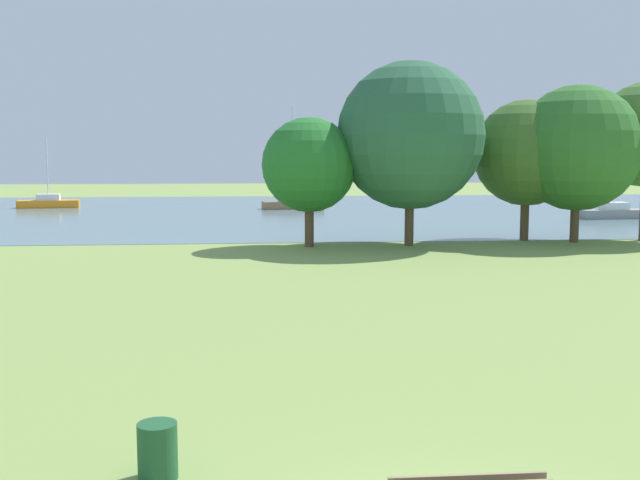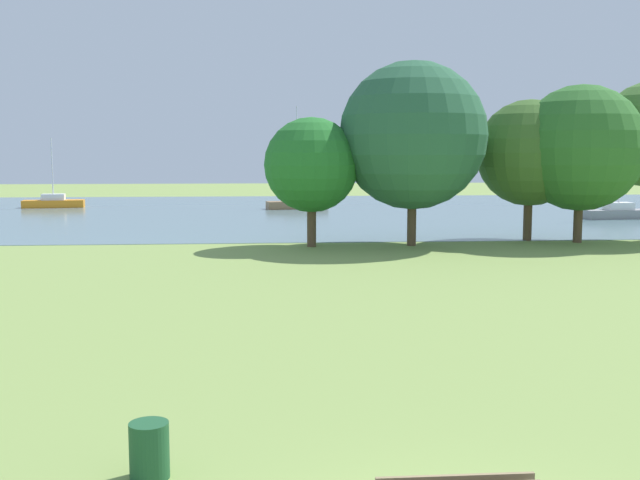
# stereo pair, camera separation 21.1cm
# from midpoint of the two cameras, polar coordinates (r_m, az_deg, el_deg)

# --- Properties ---
(ground_plane) EXTENTS (160.00, 160.00, 0.00)m
(ground_plane) POSITION_cam_midpoint_polar(r_m,az_deg,el_deg) (30.29, -0.20, -2.03)
(ground_plane) COLOR #7F994C
(litter_bin) EXTENTS (0.56, 0.56, 0.80)m
(litter_bin) POSITION_cam_midpoint_polar(r_m,az_deg,el_deg) (11.32, -12.11, -15.13)
(litter_bin) COLOR #1E512D
(litter_bin) RESTS_ON ground
(water_surface) EXTENTS (140.00, 40.00, 0.02)m
(water_surface) POSITION_cam_midpoint_polar(r_m,az_deg,el_deg) (58.08, -2.28, 2.14)
(water_surface) COLOR slate
(water_surface) RESTS_ON ground
(sailboat_orange) EXTENTS (4.95, 2.09, 5.64)m
(sailboat_orange) POSITION_cam_midpoint_polar(r_m,az_deg,el_deg) (65.91, -19.22, 2.69)
(sailboat_orange) COLOR orange
(sailboat_orange) RESTS_ON water_surface
(sailboat_gray) EXTENTS (4.90, 1.86, 8.02)m
(sailboat_gray) POSITION_cam_midpoint_polar(r_m,az_deg,el_deg) (55.79, 21.52, 1.97)
(sailboat_gray) COLOR gray
(sailboat_gray) RESTS_ON water_surface
(sailboat_brown) EXTENTS (4.98, 2.27, 8.08)m
(sailboat_brown) POSITION_cam_midpoint_polar(r_m,az_deg,el_deg) (60.83, -1.64, 2.78)
(sailboat_brown) COLOR brown
(sailboat_brown) RESTS_ON water_surface
(tree_east_far) EXTENTS (4.53, 4.53, 6.20)m
(tree_east_far) POSITION_cam_midpoint_polar(r_m,az_deg,el_deg) (36.48, -0.47, 5.62)
(tree_east_far) COLOR brown
(tree_east_far) RESTS_ON ground
(tree_east_near) EXTENTS (7.14, 7.14, 8.90)m
(tree_east_near) POSITION_cam_midpoint_polar(r_m,az_deg,el_deg) (37.27, 7.13, 7.76)
(tree_east_near) COLOR brown
(tree_east_near) RESTS_ON ground
(tree_west_near) EXTENTS (5.41, 5.41, 7.20)m
(tree_west_near) POSITION_cam_midpoint_polar(r_m,az_deg,el_deg) (40.49, 15.56, 6.29)
(tree_west_near) COLOR brown
(tree_west_near) RESTS_ON ground
(tree_west_far) EXTENTS (6.28, 6.28, 7.88)m
(tree_west_far) POSITION_cam_midpoint_polar(r_m,az_deg,el_deg) (40.36, 19.07, 6.52)
(tree_west_far) COLOR brown
(tree_west_far) RESTS_ON ground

